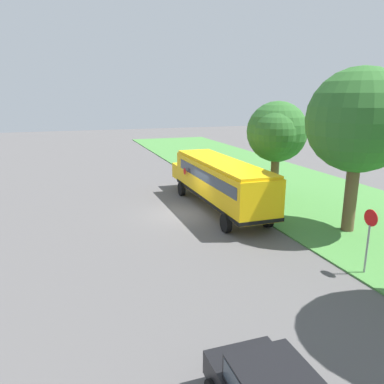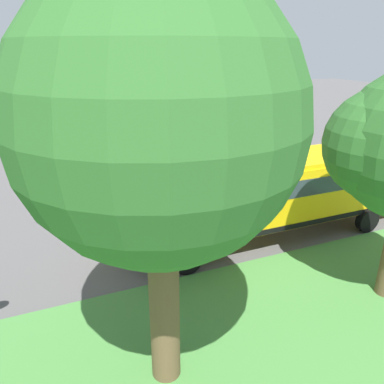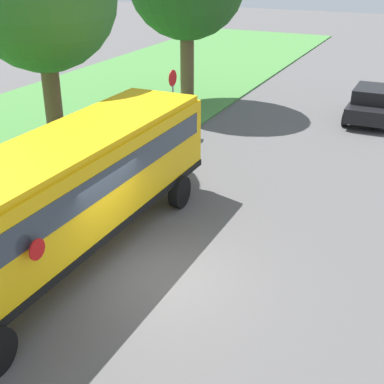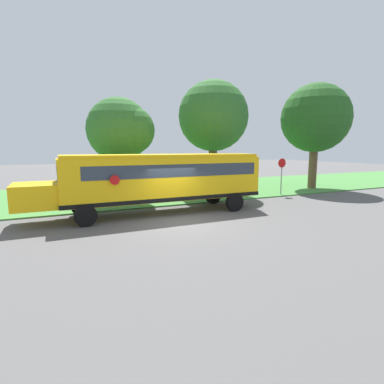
# 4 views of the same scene
# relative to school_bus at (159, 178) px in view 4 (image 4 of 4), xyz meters

# --- Properties ---
(ground_plane) EXTENTS (120.00, 120.00, 0.00)m
(ground_plane) POSITION_rel_school_bus_xyz_m (2.48, 0.23, -1.92)
(ground_plane) COLOR #565454
(grass_verge) EXTENTS (12.00, 80.00, 0.08)m
(grass_verge) POSITION_rel_school_bus_xyz_m (-7.52, 0.23, -1.88)
(grass_verge) COLOR #47843D
(grass_verge) RESTS_ON ground
(school_bus) EXTENTS (2.84, 12.42, 3.16)m
(school_bus) POSITION_rel_school_bus_xyz_m (0.00, 0.00, 0.00)
(school_bus) COLOR yellow
(school_bus) RESTS_ON ground
(oak_tree_beside_bus) EXTENTS (4.08, 4.23, 6.70)m
(oak_tree_beside_bus) POSITION_rel_school_bus_xyz_m (-4.51, -0.93, 2.69)
(oak_tree_beside_bus) COLOR brown
(oak_tree_beside_bus) RESTS_ON ground
(oak_tree_roadside_mid) EXTENTS (5.21, 5.21, 8.45)m
(oak_tree_roadside_mid) POSITION_rel_school_bus_xyz_m (-5.05, 5.85, 3.92)
(oak_tree_roadside_mid) COLOR brown
(oak_tree_roadside_mid) RESTS_ON ground
(oak_tree_far_end) EXTENTS (5.68, 5.68, 8.81)m
(oak_tree_far_end) POSITION_rel_school_bus_xyz_m (-3.76, 14.90, 4.10)
(oak_tree_far_end) COLOR brown
(oak_tree_far_end) RESTS_ON ground
(stop_sign) EXTENTS (0.08, 0.68, 2.74)m
(stop_sign) POSITION_rel_school_bus_xyz_m (-2.12, 10.21, -0.19)
(stop_sign) COLOR gray
(stop_sign) RESTS_ON ground
(park_bench) EXTENTS (1.62, 0.57, 0.92)m
(park_bench) POSITION_rel_school_bus_xyz_m (-4.09, -3.29, -1.45)
(park_bench) COLOR brown
(park_bench) RESTS_ON ground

